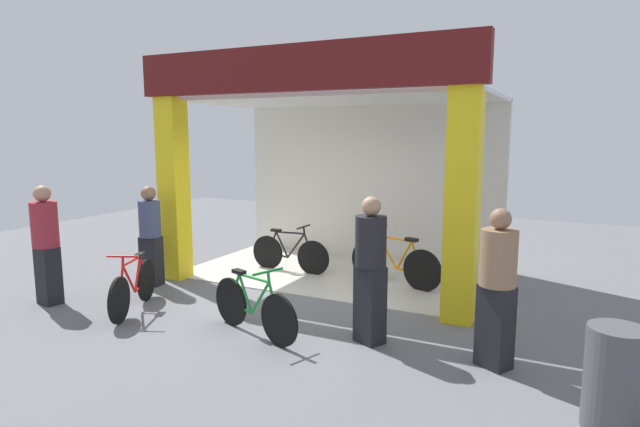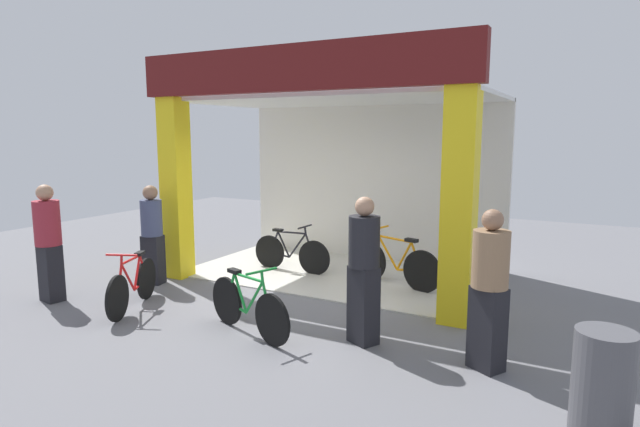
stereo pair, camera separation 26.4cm
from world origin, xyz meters
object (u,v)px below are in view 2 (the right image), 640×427
(bicycle_parked_0, at_px, (248,307))
(trash_bin, at_px, (603,383))
(pedestrian_1, at_px, (364,268))
(pedestrian_2, at_px, (152,233))
(pedestrian_3, at_px, (489,288))
(bicycle_inside_1, at_px, (395,264))
(pedestrian_0, at_px, (48,241))
(bicycle_parked_1, at_px, (133,285))
(bicycle_inside_0, at_px, (291,253))

(bicycle_parked_0, bearing_deg, trash_bin, -6.06)
(bicycle_parked_0, relative_size, pedestrian_1, 0.87)
(pedestrian_2, xyz_separation_m, pedestrian_3, (5.33, -0.68, 0.05))
(bicycle_inside_1, distance_m, pedestrian_0, 5.12)
(pedestrian_1, distance_m, pedestrian_3, 1.39)
(bicycle_inside_1, height_order, bicycle_parked_1, bicycle_inside_1)
(pedestrian_0, xyz_separation_m, pedestrian_1, (4.58, 0.70, 0.01))
(bicycle_parked_0, height_order, trash_bin, trash_bin)
(bicycle_parked_1, xyz_separation_m, pedestrian_2, (-0.68, 1.05, 0.48))
(bicycle_parked_1, height_order, pedestrian_3, pedestrian_3)
(bicycle_inside_1, bearing_deg, bicycle_parked_1, -135.56)
(bicycle_parked_1, xyz_separation_m, pedestrian_3, (4.65, 0.37, 0.53))
(bicycle_parked_0, xyz_separation_m, pedestrian_2, (-2.62, 1.06, 0.48))
(pedestrian_0, bearing_deg, pedestrian_1, 8.73)
(bicycle_parked_0, xyz_separation_m, bicycle_parked_1, (-1.94, 0.01, -0.00))
(pedestrian_0, height_order, trash_bin, pedestrian_0)
(bicycle_inside_0, xyz_separation_m, bicycle_parked_1, (-0.88, -2.72, 0.00))
(bicycle_inside_1, bearing_deg, bicycle_inside_0, -179.63)
(bicycle_inside_1, bearing_deg, pedestrian_0, -143.57)
(bicycle_inside_0, height_order, pedestrian_2, pedestrian_2)
(bicycle_inside_0, xyz_separation_m, pedestrian_1, (2.38, -2.31, 0.55))
(pedestrian_0, bearing_deg, bicycle_parked_0, 5.08)
(bicycle_parked_0, bearing_deg, pedestrian_3, 7.92)
(bicycle_inside_0, xyz_separation_m, bicycle_parked_0, (1.05, -2.73, 0.01))
(bicycle_inside_1, xyz_separation_m, pedestrian_0, (-4.10, -3.03, 0.51))
(bicycle_inside_0, relative_size, bicycle_parked_0, 1.03)
(bicycle_inside_0, distance_m, bicycle_parked_1, 2.86)
(bicycle_parked_1, distance_m, pedestrian_0, 1.45)
(pedestrian_2, relative_size, trash_bin, 1.84)
(bicycle_inside_1, height_order, pedestrian_1, pedestrian_1)
(bicycle_parked_0, bearing_deg, bicycle_parked_1, 179.81)
(pedestrian_1, xyz_separation_m, pedestrian_2, (-3.94, 0.64, -0.07))
(pedestrian_1, height_order, pedestrian_2, pedestrian_1)
(trash_bin, bearing_deg, bicycle_inside_1, 132.77)
(bicycle_inside_0, bearing_deg, pedestrian_0, -126.11)
(pedestrian_1, bearing_deg, trash_bin, -18.49)
(pedestrian_0, bearing_deg, bicycle_parked_1, 12.65)
(pedestrian_0, distance_m, trash_bin, 7.02)
(bicycle_inside_1, height_order, trash_bin, bicycle_inside_1)
(bicycle_inside_0, distance_m, pedestrian_0, 3.77)
(bicycle_parked_1, height_order, trash_bin, trash_bin)
(bicycle_inside_0, bearing_deg, trash_bin, -33.04)
(bicycle_parked_1, distance_m, pedestrian_3, 4.69)
(pedestrian_3, relative_size, trash_bin, 1.93)
(bicycle_inside_0, distance_m, bicycle_parked_0, 2.92)
(bicycle_inside_1, relative_size, pedestrian_3, 0.98)
(bicycle_inside_1, distance_m, bicycle_parked_0, 2.87)
(bicycle_inside_0, relative_size, bicycle_inside_1, 0.94)
(bicycle_parked_0, distance_m, trash_bin, 3.77)
(bicycle_inside_0, relative_size, pedestrian_2, 0.96)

